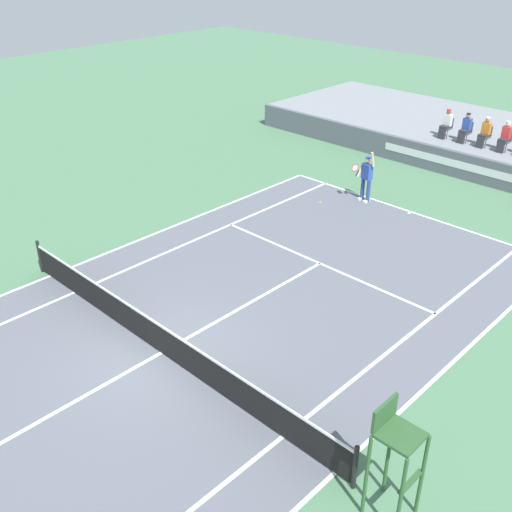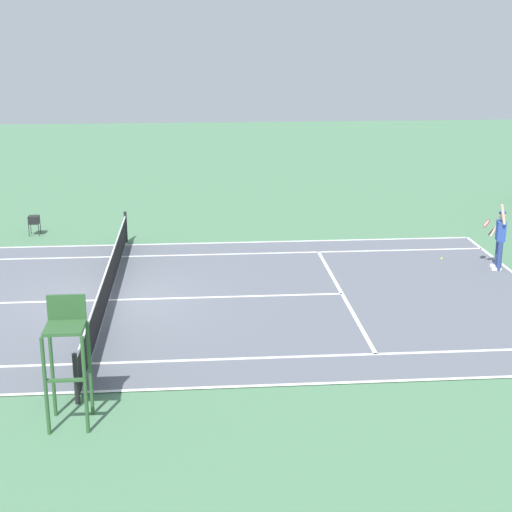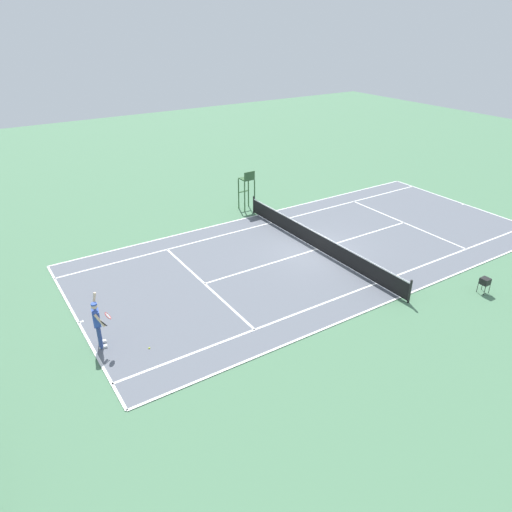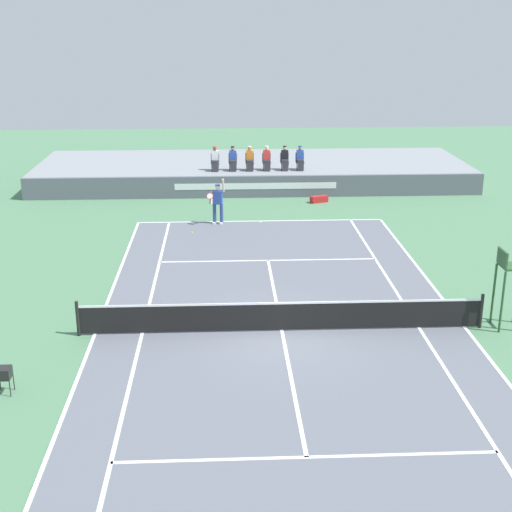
{
  "view_description": "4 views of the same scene",
  "coord_description": "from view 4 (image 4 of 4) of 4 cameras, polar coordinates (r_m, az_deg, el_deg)",
  "views": [
    {
      "loc": [
        10.17,
        -7.07,
        9.49
      ],
      "look_at": [
        -0.57,
        4.05,
        1.0
      ],
      "focal_mm": 42.29,
      "sensor_mm": 36.0,
      "label": 1
    },
    {
      "loc": [
        19.89,
        2.41,
        7.15
      ],
      "look_at": [
        -0.57,
        4.05,
        1.0
      ],
      "focal_mm": 54.07,
      "sensor_mm": 36.0,
      "label": 2
    },
    {
      "loc": [
        -16.68,
        14.47,
        10.74
      ],
      "look_at": [
        -0.57,
        4.05,
        1.0
      ],
      "focal_mm": 33.67,
      "sensor_mm": 36.0,
      "label": 3
    },
    {
      "loc": [
        -1.69,
        -19.34,
        8.9
      ],
      "look_at": [
        -0.57,
        4.05,
        1.0
      ],
      "focal_mm": 50.41,
      "sensor_mm": 36.0,
      "label": 4
    }
  ],
  "objects": [
    {
      "name": "ground_plane",
      "position": [
        21.35,
        2.06,
        -6.0
      ],
      "size": [
        80.0,
        80.0,
        0.0
      ],
      "primitive_type": "plane",
      "color": "#4C7A56"
    },
    {
      "name": "court",
      "position": [
        21.35,
        2.06,
        -5.98
      ],
      "size": [
        11.08,
        23.88,
        0.03
      ],
      "color": "slate",
      "rests_on": "ground"
    },
    {
      "name": "net",
      "position": [
        21.14,
        2.08,
        -4.72
      ],
      "size": [
        11.98,
        0.1,
        1.07
      ],
      "color": "black",
      "rests_on": "ground"
    },
    {
      "name": "barrier_wall",
      "position": [
        36.77,
        -0.03,
        5.53
      ],
      "size": [
        23.52,
        0.25,
        1.11
      ],
      "color": "#565B66",
      "rests_on": "ground"
    },
    {
      "name": "bleacher_platform",
      "position": [
        40.55,
        -0.29,
        6.77
      ],
      "size": [
        23.52,
        7.51,
        1.11
      ],
      "primitive_type": "cube",
      "color": "gray",
      "rests_on": "ground"
    },
    {
      "name": "spectator_seated_0",
      "position": [
        37.85,
        -3.27,
        7.68
      ],
      "size": [
        0.44,
        0.6,
        1.27
      ],
      "color": "#474C56",
      "rests_on": "bleacher_platform"
    },
    {
      "name": "spectator_seated_1",
      "position": [
        37.85,
        -1.85,
        7.7
      ],
      "size": [
        0.44,
        0.6,
        1.27
      ],
      "color": "#474C56",
      "rests_on": "bleacher_platform"
    },
    {
      "name": "spectator_seated_2",
      "position": [
        37.88,
        -0.5,
        7.71
      ],
      "size": [
        0.44,
        0.6,
        1.27
      ],
      "color": "#474C56",
      "rests_on": "bleacher_platform"
    },
    {
      "name": "spectator_seated_3",
      "position": [
        37.92,
        0.85,
        7.73
      ],
      "size": [
        0.44,
        0.6,
        1.27
      ],
      "color": "#474C56",
      "rests_on": "bleacher_platform"
    },
    {
      "name": "spectator_seated_4",
      "position": [
        37.99,
        2.3,
        7.73
      ],
      "size": [
        0.44,
        0.6,
        1.27
      ],
      "color": "#474C56",
      "rests_on": "bleacher_platform"
    },
    {
      "name": "spectator_seated_5",
      "position": [
        38.07,
        3.52,
        7.74
      ],
      "size": [
        0.44,
        0.6,
        1.27
      ],
      "color": "#474C56",
      "rests_on": "bleacher_platform"
    },
    {
      "name": "tennis_player",
      "position": [
        31.9,
        -3.06,
        4.27
      ],
      "size": [
        0.82,
        0.61,
        2.08
      ],
      "color": "navy",
      "rests_on": "ground"
    },
    {
      "name": "tennis_ball",
      "position": [
        30.85,
        -5.1,
        1.87
      ],
      "size": [
        0.07,
        0.07,
        0.07
      ],
      "primitive_type": "sphere",
      "color": "#D1E533",
      "rests_on": "ground"
    },
    {
      "name": "umpire_chair",
      "position": [
        22.31,
        19.47,
        -1.69
      ],
      "size": [
        0.77,
        0.77,
        2.44
      ],
      "color": "#2D562D",
      "rests_on": "ground"
    },
    {
      "name": "equipment_bag",
      "position": [
        35.99,
        5.03,
        4.52
      ],
      "size": [
        0.96,
        0.61,
        0.32
      ],
      "color": "red",
      "rests_on": "ground"
    },
    {
      "name": "ball_hopper",
      "position": [
        18.86,
        -19.41,
        -8.72
      ],
      "size": [
        0.36,
        0.36,
        0.7
      ],
      "color": "black",
      "rests_on": "ground"
    }
  ]
}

